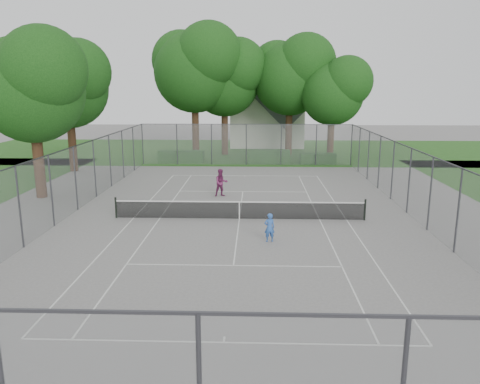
{
  "coord_description": "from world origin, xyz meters",
  "views": [
    {
      "loc": [
        0.81,
        -23.13,
        6.68
      ],
      "look_at": [
        0.0,
        1.0,
        1.2
      ],
      "focal_mm": 35.0,
      "sensor_mm": 36.0,
      "label": 1
    }
  ],
  "objects_px": {
    "tennis_net": "(239,209)",
    "house": "(267,110)",
    "girl_player": "(269,227)",
    "woman_player": "(221,183)"
  },
  "relations": [
    {
      "from": "girl_player",
      "to": "woman_player",
      "type": "distance_m",
      "value": 9.03
    },
    {
      "from": "girl_player",
      "to": "woman_player",
      "type": "relative_size",
      "value": 0.76
    },
    {
      "from": "house",
      "to": "girl_player",
      "type": "height_order",
      "value": "house"
    },
    {
      "from": "house",
      "to": "girl_player",
      "type": "bearing_deg",
      "value": -91.01
    },
    {
      "from": "tennis_net",
      "to": "house",
      "type": "relative_size",
      "value": 1.29
    },
    {
      "from": "house",
      "to": "woman_player",
      "type": "bearing_deg",
      "value": -97.5
    },
    {
      "from": "tennis_net",
      "to": "house",
      "type": "xyz_separation_m",
      "value": [
        2.05,
        30.53,
        3.52
      ]
    },
    {
      "from": "tennis_net",
      "to": "girl_player",
      "type": "xyz_separation_m",
      "value": [
        1.44,
        -3.52,
        0.13
      ]
    },
    {
      "from": "tennis_net",
      "to": "woman_player",
      "type": "bearing_deg",
      "value": 104.4
    },
    {
      "from": "tennis_net",
      "to": "woman_player",
      "type": "distance_m",
      "value": 5.25
    }
  ]
}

